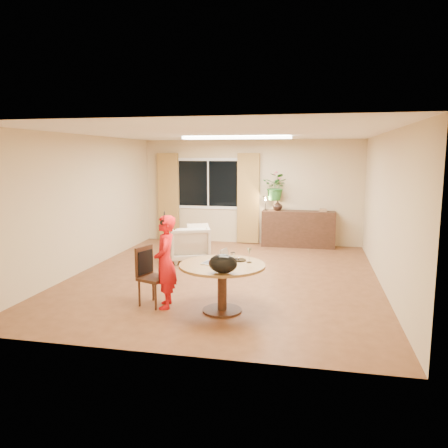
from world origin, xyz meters
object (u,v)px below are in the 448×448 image
Objects in this scene: dining_table at (222,274)px; sideboard at (298,229)px; dining_chair at (154,277)px; armchair at (190,243)px; child at (165,262)px.

dining_table is 4.87m from sideboard.
dining_table is 0.69× the size of sideboard.
armchair is (-0.27, 2.80, -0.06)m from dining_chair.
dining_table is 3.14m from armchair.
dining_chair reaches higher than armchair.
dining_chair is 2.81m from armchair.
child is (0.19, -0.03, 0.24)m from dining_chair.
dining_chair is at bearing 177.25° from dining_table.
dining_chair is at bearing -111.99° from sideboard.
sideboard is at bearing 87.30° from dining_chair.
armchair is at bearing 114.90° from dining_chair.
sideboard is (0.87, 4.79, -0.11)m from dining_table.
dining_chair is 0.50× the size of sideboard.
dining_chair is at bearing -114.71° from child.
sideboard is at bearing 145.14° from child.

